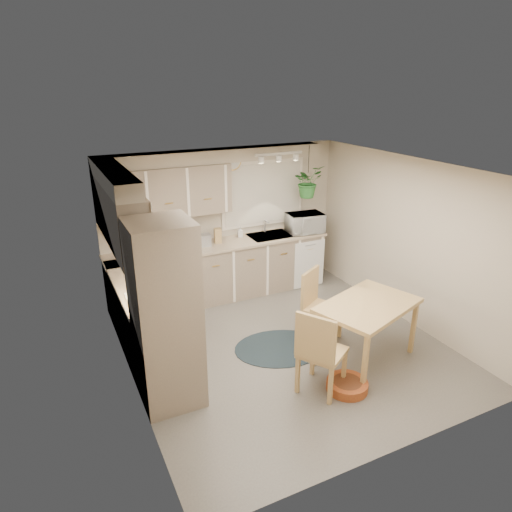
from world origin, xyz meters
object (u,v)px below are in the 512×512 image
object	(u,v)px
microwave	(305,221)
pet_bed	(347,385)
chair_back	(323,307)
braided_rug	(280,348)
dining_table	(366,331)
chair_left	(322,350)

from	to	relation	value
microwave	pet_bed	bearing A→B (deg)	-105.97
pet_bed	microwave	size ratio (longest dim) A/B	0.81
chair_back	braided_rug	distance (m)	0.80
chair_back	microwave	bearing A→B (deg)	-143.95
dining_table	chair_left	size ratio (longest dim) A/B	1.20
braided_rug	microwave	size ratio (longest dim) A/B	2.07
chair_left	dining_table	bearing A→B (deg)	75.66
braided_rug	microwave	distance (m)	2.48
braided_rug	microwave	xyz separation A→B (m)	(1.39, 1.71, 1.14)
chair_left	braided_rug	bearing A→B (deg)	148.23
pet_bed	microwave	distance (m)	3.22
dining_table	braided_rug	world-z (taller)	dining_table
dining_table	chair_left	distance (m)	0.90
chair_left	braided_rug	world-z (taller)	chair_left
dining_table	pet_bed	size ratio (longest dim) A/B	2.60
dining_table	pet_bed	xyz separation A→B (m)	(-0.58, -0.44, -0.34)
chair_left	chair_back	bearing A→B (deg)	113.37
chair_back	microwave	distance (m)	2.00
braided_rug	dining_table	bearing A→B (deg)	-38.04
dining_table	braided_rug	size ratio (longest dim) A/B	1.02
dining_table	chair_back	size ratio (longest dim) A/B	1.27
pet_bed	microwave	world-z (taller)	microwave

